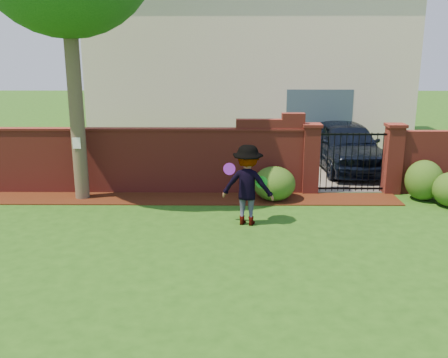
{
  "coord_description": "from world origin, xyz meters",
  "views": [
    {
      "loc": [
        0.19,
        -8.87,
        3.72
      ],
      "look_at": [
        0.11,
        1.4,
        1.05
      ],
      "focal_mm": 39.44,
      "sensor_mm": 36.0,
      "label": 1
    }
  ],
  "objects_px": {
    "frisbee_purple": "(229,169)",
    "frisbee_green": "(261,182)",
    "car": "(348,147)",
    "man": "(247,185)"
  },
  "relations": [
    {
      "from": "man",
      "to": "frisbee_green",
      "type": "xyz_separation_m",
      "value": [
        0.31,
        -0.04,
        0.09
      ]
    },
    {
      "from": "car",
      "to": "frisbee_purple",
      "type": "bearing_deg",
      "value": -128.51
    },
    {
      "from": "frisbee_purple",
      "to": "frisbee_green",
      "type": "xyz_separation_m",
      "value": [
        0.7,
        0.21,
        -0.34
      ]
    },
    {
      "from": "frisbee_purple",
      "to": "frisbee_green",
      "type": "relative_size",
      "value": 0.96
    },
    {
      "from": "frisbee_green",
      "to": "frisbee_purple",
      "type": "bearing_deg",
      "value": -163.18
    },
    {
      "from": "man",
      "to": "frisbee_purple",
      "type": "xyz_separation_m",
      "value": [
        -0.39,
        -0.25,
        0.43
      ]
    },
    {
      "from": "car",
      "to": "man",
      "type": "bearing_deg",
      "value": -126.91
    },
    {
      "from": "car",
      "to": "frisbee_green",
      "type": "xyz_separation_m",
      "value": [
        -3.1,
        -5.12,
        0.19
      ]
    },
    {
      "from": "frisbee_purple",
      "to": "frisbee_green",
      "type": "bearing_deg",
      "value": 16.82
    },
    {
      "from": "man",
      "to": "frisbee_purple",
      "type": "distance_m",
      "value": 0.63
    }
  ]
}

